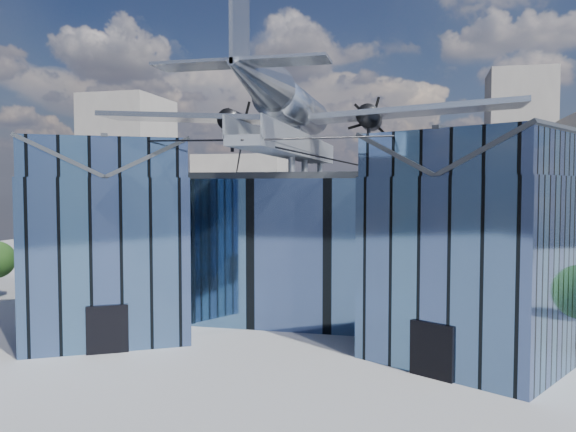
# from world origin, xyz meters

# --- Properties ---
(ground_plane) EXTENTS (120.00, 120.00, 0.00)m
(ground_plane) POSITION_xyz_m (0.00, 0.00, 0.00)
(ground_plane) COLOR gray
(museum) EXTENTS (32.88, 24.50, 17.60)m
(museum) POSITION_xyz_m (0.00, 5.82, 5.54)
(museum) COLOR #45638E
(museum) RESTS_ON ground
(bg_towers) EXTENTS (77.00, 24.50, 26.00)m
(bg_towers) POSITION_xyz_m (1.45, 50.49, 10.01)
(bg_towers) COLOR slate
(bg_towers) RESTS_ON ground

